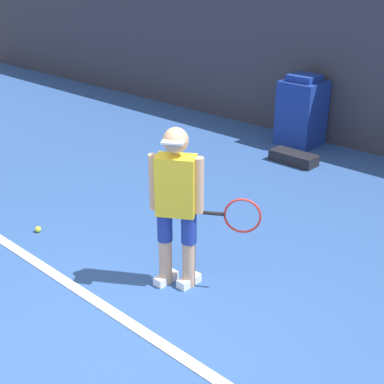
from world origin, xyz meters
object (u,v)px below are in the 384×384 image
(tennis_player, at_px, (178,203))
(equipment_bag, at_px, (294,158))
(tennis_ball, at_px, (38,229))
(covered_chair, at_px, (302,112))

(tennis_player, relative_size, equipment_bag, 2.17)
(tennis_ball, bearing_deg, equipment_bag, 76.83)
(tennis_ball, xyz_separation_m, covered_chair, (0.46, 4.57, 0.50))
(tennis_player, distance_m, equipment_bag, 3.63)
(tennis_ball, bearing_deg, tennis_player, 10.31)
(tennis_ball, relative_size, equipment_bag, 0.10)
(covered_chair, bearing_deg, tennis_ball, -95.80)
(tennis_player, distance_m, tennis_ball, 2.04)
(tennis_ball, relative_size, covered_chair, 0.06)
(covered_chair, distance_m, equipment_bag, 1.02)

